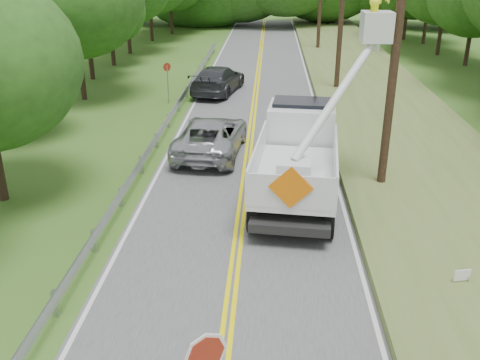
{
  "coord_description": "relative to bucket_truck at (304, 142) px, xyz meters",
  "views": [
    {
      "loc": [
        0.86,
        -9.24,
        8.0
      ],
      "look_at": [
        0.0,
        6.0,
        1.5
      ],
      "focal_mm": 40.07,
      "sensor_mm": 36.0,
      "label": 1
    }
  ],
  "objects": [
    {
      "name": "road",
      "position": [
        -2.13,
        4.73,
        -1.66
      ],
      "size": [
        7.2,
        96.0,
        0.03
      ],
      "color": "#4B4C4E",
      "rests_on": "ground"
    },
    {
      "name": "tall_grass_verge",
      "position": [
        4.97,
        4.73,
        -1.52
      ],
      "size": [
        7.0,
        96.0,
        0.3
      ],
      "primitive_type": "cube",
      "color": "#526B2F",
      "rests_on": "ground"
    },
    {
      "name": "bucket_truck",
      "position": [
        0.0,
        0.0,
        0.0
      ],
      "size": [
        4.57,
        7.95,
        7.43
      ],
      "color": "black",
      "rests_on": "road"
    },
    {
      "name": "yard_sign",
      "position": [
        3.7,
        -6.72,
        -1.21
      ],
      "size": [
        0.44,
        0.13,
        0.64
      ],
      "color": "white",
      "rests_on": "ground"
    },
    {
      "name": "suv_darkgrey",
      "position": [
        -4.46,
        13.93,
        -0.83
      ],
      "size": [
        3.33,
        5.94,
        1.63
      ],
      "primitive_type": "imported",
      "rotation": [
        0.0,
        0.0,
        2.95
      ],
      "color": "#35363C",
      "rests_on": "road"
    },
    {
      "name": "stop_sign_permanent",
      "position": [
        -7.05,
        11.27,
        -0.13
      ],
      "size": [
        0.39,
        0.35,
        2.34
      ],
      "color": "#9D9EA5",
      "rests_on": "ground"
    },
    {
      "name": "utility_poles",
      "position": [
        2.87,
        7.74,
        3.6
      ],
      "size": [
        1.6,
        43.3,
        10.0
      ],
      "color": "black",
      "rests_on": "ground"
    },
    {
      "name": "guardrail",
      "position": [
        -6.15,
        5.63,
        -1.11
      ],
      "size": [
        0.18,
        48.0,
        0.77
      ],
      "color": "#9D9EA5",
      "rests_on": "ground"
    },
    {
      "name": "ground",
      "position": [
        -2.13,
        -9.27,
        -1.67
      ],
      "size": [
        140.0,
        140.0,
        0.0
      ],
      "primitive_type": "plane",
      "color": "#3D5E1A",
      "rests_on": "ground"
    },
    {
      "name": "suv_silver",
      "position": [
        -3.73,
        3.13,
        -0.87
      ],
      "size": [
        3.03,
        5.79,
        1.56
      ],
      "primitive_type": "imported",
      "rotation": [
        0.0,
        0.0,
        3.06
      ],
      "color": "#ACADB4",
      "rests_on": "road"
    }
  ]
}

